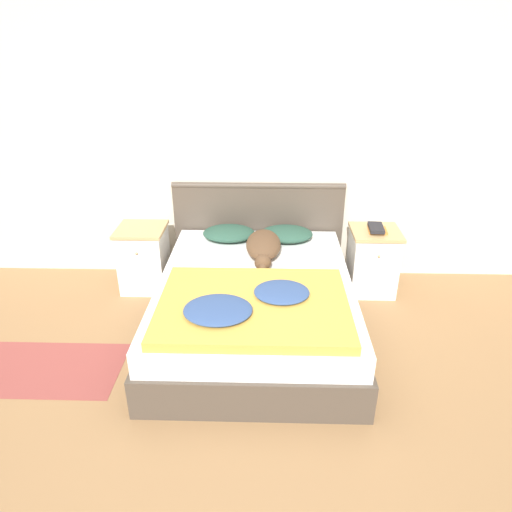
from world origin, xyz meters
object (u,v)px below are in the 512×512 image
Objects in this scene: pillow_right at (286,234)px; nightstand_right at (372,261)px; bed at (255,306)px; pillow_left at (229,233)px; nightstand_left at (144,258)px; book_stack at (377,229)px; dog at (264,246)px.

nightstand_right is at bearing -3.02° from pillow_right.
bed is 0.84m from pillow_right.
nightstand_left is at bearing -176.98° from pillow_left.
pillow_left is at bearing 180.00° from pillow_right.
nightstand_left is at bearing 146.51° from bed.
bed is at bearing -147.02° from book_stack.
nightstand_left is (-1.06, 0.70, 0.06)m from bed.
nightstand_right is at bearing 80.71° from book_stack.
dog reaches higher than pillow_right.
book_stack reaches higher than dog.
pillow_right is at bearing 1.82° from nightstand_left.
pillow_left is 0.63× the size of dog.
pillow_right is 2.08× the size of book_stack.
book_stack reaches higher than nightstand_left.
dog is (0.06, 0.43, 0.33)m from bed.
book_stack is at bearing -99.29° from nightstand_right.
nightstand_left and nightstand_right have the same top height.
nightstand_right is (1.06, 0.70, 0.06)m from bed.
dog is at bearing 82.42° from bed.
book_stack is (0.79, -0.06, 0.08)m from pillow_right.
nightstand_left is 2.13m from book_stack.
nightstand_left is at bearing 180.00° from nightstand_right.
dog is (-0.20, -0.31, 0.02)m from pillow_right.
nightstand_right is 2.65× the size of book_stack.
nightstand_left is at bearing 179.59° from book_stack.
pillow_right is (1.32, 0.04, 0.24)m from nightstand_left.
nightstand_left is at bearing 166.56° from dog.
pillow_left is 1.00× the size of pillow_right.
bed is 1.27m from nightstand_right.
bed is 0.54m from dog.
bed is 1.27m from nightstand_left.
pillow_left and pillow_right have the same top height.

